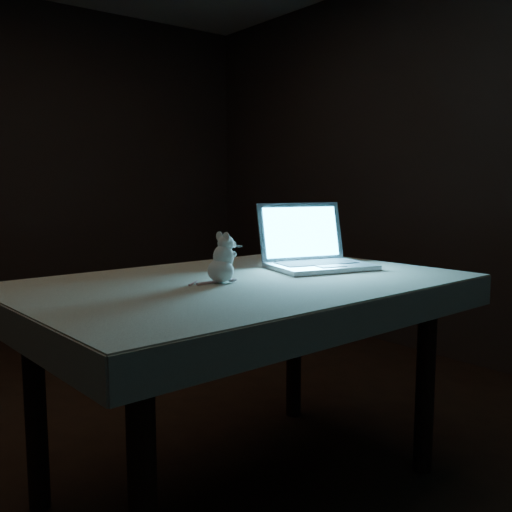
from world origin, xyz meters
TOP-DOWN VIEW (x-y plane):
  - floor at (0.00, 0.00)m, footprint 5.00×5.00m
  - right_wall at (2.25, 0.00)m, footprint 0.04×5.00m
  - table at (0.17, -0.56)m, footprint 1.54×1.04m
  - tablecloth at (0.24, -0.54)m, footprint 1.73×1.27m
  - laptop at (0.58, -0.54)m, footprint 0.47×0.44m
  - plush_mouse at (0.06, -0.57)m, footprint 0.15×0.15m

SIDE VIEW (x-z plane):
  - floor at x=0.00m, z-range 0.00..0.00m
  - table at x=0.17m, z-range 0.00..0.80m
  - tablecloth at x=0.24m, z-range 0.70..0.81m
  - plush_mouse at x=0.06m, z-range 0.81..0.99m
  - laptop at x=0.58m, z-range 0.81..1.08m
  - right_wall at x=2.25m, z-range 0.00..2.60m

